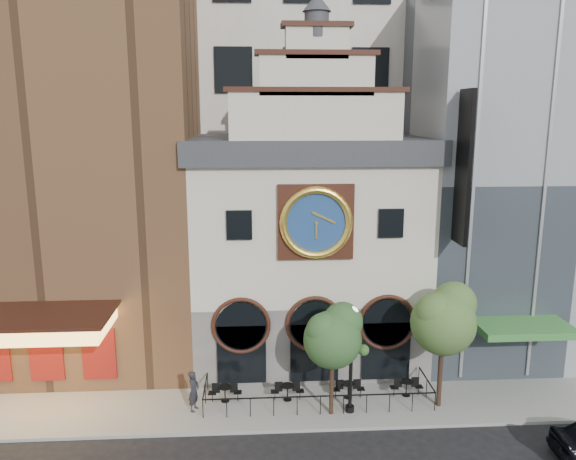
# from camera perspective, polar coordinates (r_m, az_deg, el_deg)

# --- Properties ---
(ground) EXTENTS (120.00, 120.00, 0.00)m
(ground) POSITION_cam_1_polar(r_m,az_deg,el_deg) (25.98, 3.62, -19.80)
(ground) COLOR black
(ground) RESTS_ON ground
(sidewalk) EXTENTS (44.00, 5.00, 0.15)m
(sidewalk) POSITION_cam_1_polar(r_m,az_deg,el_deg) (28.09, 2.97, -16.99)
(sidewalk) COLOR gray
(sidewalk) RESTS_ON ground
(clock_building) EXTENTS (12.60, 8.78, 18.65)m
(clock_building) POSITION_cam_1_polar(r_m,az_deg,el_deg) (30.67, 2.01, -1.18)
(clock_building) COLOR #605E5B
(clock_building) RESTS_ON ground
(theater_building) EXTENTS (14.00, 15.60, 25.00)m
(theater_building) POSITION_cam_1_polar(r_m,az_deg,el_deg) (33.44, -21.38, 9.36)
(theater_building) COLOR brown
(theater_building) RESTS_ON ground
(retail_building) EXTENTS (14.00, 14.40, 20.00)m
(retail_building) POSITION_cam_1_polar(r_m,az_deg,el_deg) (35.78, 23.00, 5.39)
(retail_building) COLOR gray
(retail_building) RESTS_ON ground
(office_tower) EXTENTS (20.00, 16.00, 40.00)m
(office_tower) POSITION_cam_1_polar(r_m,az_deg,el_deg) (42.46, 0.50, 20.58)
(office_tower) COLOR beige
(office_tower) RESTS_ON ground
(cafe_railing) EXTENTS (10.60, 2.60, 0.90)m
(cafe_railing) POSITION_cam_1_polar(r_m,az_deg,el_deg) (27.83, 2.99, -16.04)
(cafe_railing) COLOR black
(cafe_railing) RESTS_ON sidewalk
(bistro_0) EXTENTS (1.58, 0.68, 0.90)m
(bistro_0) POSITION_cam_1_polar(r_m,az_deg,el_deg) (27.84, -6.42, -16.07)
(bistro_0) COLOR black
(bistro_0) RESTS_ON sidewalk
(bistro_1) EXTENTS (1.58, 0.68, 0.90)m
(bistro_1) POSITION_cam_1_polar(r_m,az_deg,el_deg) (27.80, -0.06, -16.04)
(bistro_1) COLOR black
(bistro_1) RESTS_ON sidewalk
(bistro_2) EXTENTS (1.58, 0.68, 0.90)m
(bistro_2) POSITION_cam_1_polar(r_m,az_deg,el_deg) (28.13, 6.13, -15.75)
(bistro_2) COLOR black
(bistro_2) RESTS_ON sidewalk
(bistro_3) EXTENTS (1.58, 0.68, 0.90)m
(bistro_3) POSITION_cam_1_polar(r_m,az_deg,el_deg) (28.75, 11.93, -15.31)
(bistro_3) COLOR black
(bistro_3) RESTS_ON sidewalk
(pedestrian) EXTENTS (0.66, 0.81, 1.92)m
(pedestrian) POSITION_cam_1_polar(r_m,az_deg,el_deg) (27.10, -9.55, -15.82)
(pedestrian) COLOR #222227
(pedestrian) RESTS_ON sidewalk
(lamppost) EXTENTS (1.63, 0.55, 5.09)m
(lamppost) POSITION_cam_1_polar(r_m,az_deg,el_deg) (25.84, 6.45, -11.78)
(lamppost) COLOR black
(lamppost) RESTS_ON sidewalk
(tree_left) EXTENTS (2.70, 2.60, 5.20)m
(tree_left) POSITION_cam_1_polar(r_m,az_deg,el_deg) (25.37, 4.64, -10.56)
(tree_left) COLOR #382619
(tree_left) RESTS_ON sidewalk
(tree_right) EXTENTS (3.07, 2.96, 5.92)m
(tree_right) POSITION_cam_1_polar(r_m,az_deg,el_deg) (26.74, 15.60, -8.56)
(tree_right) COLOR #382619
(tree_right) RESTS_ON sidewalk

